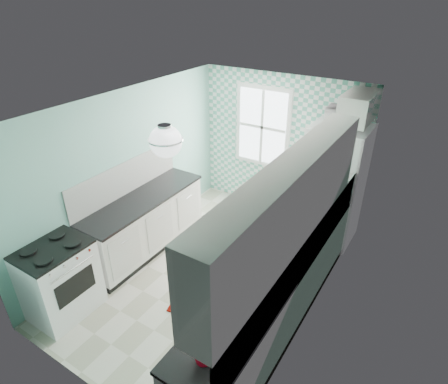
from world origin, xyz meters
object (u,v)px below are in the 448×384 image
Objects in this scene: fruit_bowl at (229,328)px; potted_plant at (205,349)px; fridge at (333,185)px; stove at (59,279)px; microwave at (344,117)px; ceiling_light at (166,141)px; sink at (304,233)px.

fruit_bowl is 0.40m from potted_plant.
stove is at bearing -123.85° from fridge.
fridge is 1.10m from microwave.
fridge is 3.68m from potted_plant.
fruit_bowl is at bearing 5.45° from stove.
fruit_bowl is at bearing -88.39° from fridge.
fridge is at bearing 51.58° from microwave.
fruit_bowl is (0.09, -3.30, 0.00)m from fridge.
microwave is (0.00, 0.00, 1.10)m from fridge.
microwave is (-0.09, 3.30, 1.10)m from fruit_bowl.
microwave is at bearing 66.93° from ceiling_light.
microwave is at bearing 92.93° from sink.
potted_plant is (1.20, -1.07, -1.23)m from ceiling_light.
ceiling_light reaches higher than microwave.
ceiling_light reaches higher than fruit_bowl.
sink is at bearing 92.03° from microwave.
stove is 4.42m from microwave.
stove is 1.85× the size of sink.
sink reaches higher than stove.
fruit_bowl is at bearing -90.94° from sink.
stove is 2.45m from fruit_bowl.
stove is at bearing -145.28° from ceiling_light.
sink is at bearing 89.89° from potted_plant.
fridge is at bearing 92.94° from sink.
sink is 2.08× the size of fruit_bowl.
potted_plant is (0.09, -3.67, 0.13)m from fridge.
ceiling_light is 0.18× the size of fridge.
ceiling_light is 0.36× the size of stove.
ceiling_light is 2.84m from microwave.
sink is (0.09, -1.44, -0.04)m from fridge.
sink is (1.20, 1.16, -1.39)m from ceiling_light.
sink is 1.86m from fruit_bowl.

